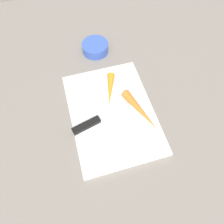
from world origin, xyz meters
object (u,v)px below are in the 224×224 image
cutting_board (112,113)px  knife (90,123)px  carrot_short (110,90)px  small_bowl (95,47)px  carrot_long (141,111)px

cutting_board → knife: knife is taller
cutting_board → carrot_short: size_ratio=2.93×
cutting_board → knife: bearing=107.1°
cutting_board → knife: 0.08m
carrot_short → small_bowl: size_ratio=1.24×
carrot_short → carrot_long: carrot_long is taller
cutting_board → carrot_short: carrot_short is taller
knife → carrot_short: 0.13m
knife → small_bowl: (0.31, -0.09, 0.00)m
cutting_board → knife: (-0.02, 0.08, 0.01)m
knife → carrot_short: size_ratio=1.62×
knife → cutting_board: bearing=3.1°
cutting_board → carrot_long: 0.09m
carrot_long → cutting_board: bearing=-127.8°
knife → small_bowl: size_ratio=2.01×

